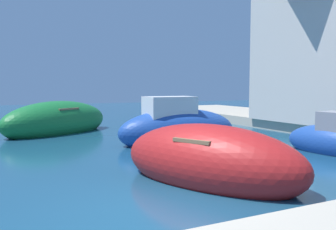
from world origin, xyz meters
name	(u,v)px	position (x,y,z in m)	size (l,w,h in m)	color
ground	(154,212)	(0.00, 0.00, 0.00)	(80.00, 80.00, 0.00)	navy
moored_boat_0	(57,121)	(0.14, 11.84, 0.54)	(6.18, 5.02, 1.96)	#197233
moored_boat_1	(178,129)	(3.91, 6.63, 0.57)	(5.00, 1.99, 2.21)	#1E479E
moored_boat_2	(335,140)	(7.59, 2.45, 0.43)	(1.83, 3.52, 1.65)	#1E479E
moored_boat_3	(209,161)	(1.94, 1.25, 0.48)	(3.78, 5.05, 1.74)	#B21E1E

